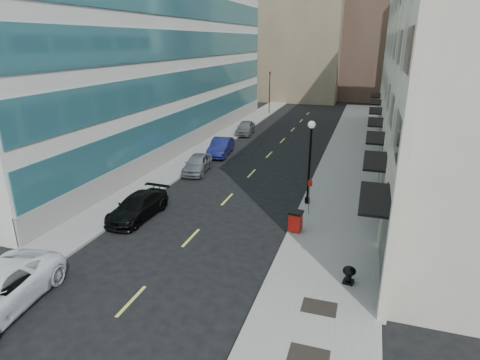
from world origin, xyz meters
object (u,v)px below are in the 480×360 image
Objects in this scene: trash_bin at (296,220)px; urn_planter at (349,273)px; car_black_pickup at (138,207)px; car_grey_sedan at (245,128)px; traffic_signal at (270,74)px; lamppost at (310,155)px; sign_post at (310,191)px; car_silver_sedan at (197,164)px; car_blue_sedan at (221,147)px.

urn_planter is at bearing -47.20° from trash_bin.
car_black_pickup is 24.26m from car_grey_sedan.
traffic_signal is 1.55× the size of car_grey_sedan.
traffic_signal reaches higher than trash_bin.
lamppost is 2.37× the size of sign_post.
trash_bin is 5.45m from urn_planter.
sign_post is at bearing -38.26° from car_silver_sedan.
sign_post is at bearing 21.39° from car_black_pickup.
car_black_pickup is at bearing -151.65° from lamppost.
lamppost is at bearing 96.83° from trash_bin.
sign_post is at bearing -78.84° from lamppost.
sign_post is (0.35, 2.55, 0.89)m from trash_bin.
traffic_signal is 1.40× the size of car_black_pickup.
traffic_signal is at bearing 87.20° from car_grey_sedan.
lamppost is (10.90, -33.32, -2.26)m from traffic_signal.
urn_planter is at bearing -69.89° from lamppost.
car_grey_sedan is at bearing 120.43° from trash_bin.
car_silver_sedan is (1.14, -29.10, -4.97)m from traffic_signal.
car_blue_sedan is (-0.15, 14.98, 0.07)m from car_black_pickup.
sign_post is (10.55, -20.83, 0.92)m from car_grey_sedan.
car_grey_sedan is 3.79× the size of trash_bin.
car_silver_sedan is at bearing 93.32° from car_black_pickup.
car_grey_sedan is (0.70, -14.25, -4.95)m from traffic_signal.
trash_bin is (9.77, -14.11, 0.00)m from car_blue_sedan.
urn_planter is (2.85, -6.97, -1.04)m from sign_post.
car_blue_sedan is at bearing 124.99° from urn_planter.
car_silver_sedan is 5.58m from car_blue_sedan.
car_blue_sedan is 17.16m from trash_bin.
sign_post is 7.60m from urn_planter.
car_silver_sedan is at bearing 145.69° from trash_bin.
lamppost is at bearing -67.46° from car_grey_sedan.
trash_bin is 2.73m from sign_post.
car_black_pickup is 1.04× the size of car_blue_sedan.
car_black_pickup is at bearing -88.09° from traffic_signal.
sign_post is at bearing -72.22° from traffic_signal.
lamppost is at bearing 110.11° from urn_planter.
car_silver_sedan is at bearing -87.76° from traffic_signal.
lamppost is 2.53m from sign_post.
car_grey_sedan is (-0.43, 9.27, -0.02)m from car_blue_sedan.
trash_bin is 1.47× the size of urn_planter.
car_blue_sedan reaches higher than car_silver_sedan.
car_grey_sedan is at bearing 118.15° from lamppost.
car_silver_sedan reaches higher than car_black_pickup.
sign_post is at bearing -68.75° from car_grey_sedan.
lamppost is at bearing 114.22° from sign_post.
car_black_pickup reaches higher than trash_bin.
trash_bin is at bearing -48.81° from car_silver_sedan.
car_silver_sedan reaches higher than trash_bin.
urn_planter is (12.82, -3.54, -0.08)m from car_black_pickup.
urn_planter is (3.20, -4.41, -0.15)m from trash_bin.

